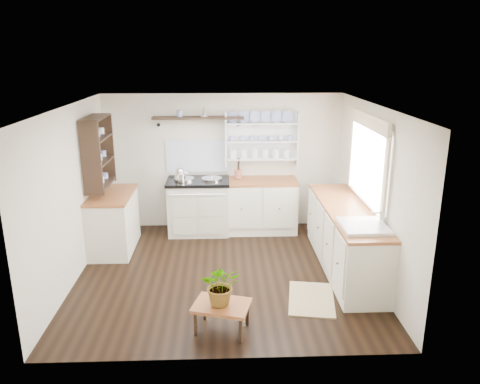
# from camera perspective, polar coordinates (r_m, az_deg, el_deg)

# --- Properties ---
(floor) EXTENTS (4.00, 3.80, 0.01)m
(floor) POSITION_cam_1_polar(r_m,az_deg,el_deg) (6.62, -1.89, -9.81)
(floor) COLOR black
(floor) RESTS_ON ground
(wall_back) EXTENTS (4.00, 0.02, 2.30)m
(wall_back) POSITION_cam_1_polar(r_m,az_deg,el_deg) (8.03, -2.07, 3.73)
(wall_back) COLOR beige
(wall_back) RESTS_ON ground
(wall_right) EXTENTS (0.02, 3.80, 2.30)m
(wall_right) POSITION_cam_1_polar(r_m,az_deg,el_deg) (6.51, 15.89, -0.04)
(wall_right) COLOR beige
(wall_right) RESTS_ON ground
(wall_left) EXTENTS (0.02, 3.80, 2.30)m
(wall_left) POSITION_cam_1_polar(r_m,az_deg,el_deg) (6.50, -19.91, -0.43)
(wall_left) COLOR beige
(wall_left) RESTS_ON ground
(ceiling) EXTENTS (4.00, 3.80, 0.01)m
(ceiling) POSITION_cam_1_polar(r_m,az_deg,el_deg) (5.96, -2.11, 10.39)
(ceiling) COLOR white
(ceiling) RESTS_ON wall_back
(window) EXTENTS (0.08, 1.55, 1.22)m
(window) POSITION_cam_1_polar(r_m,az_deg,el_deg) (6.53, 15.36, 3.82)
(window) COLOR white
(window) RESTS_ON wall_right
(aga_cooker) EXTENTS (1.03, 0.72, 0.95)m
(aga_cooker) POSITION_cam_1_polar(r_m,az_deg,el_deg) (7.90, -5.06, -1.67)
(aga_cooker) COLOR beige
(aga_cooker) RESTS_ON floor
(back_cabinets) EXTENTS (1.27, 0.63, 0.90)m
(back_cabinets) POSITION_cam_1_polar(r_m,az_deg,el_deg) (7.95, 2.32, -1.57)
(back_cabinets) COLOR beige
(back_cabinets) RESTS_ON floor
(right_cabinets) EXTENTS (0.62, 2.43, 0.90)m
(right_cabinets) POSITION_cam_1_polar(r_m,az_deg,el_deg) (6.74, 12.74, -5.44)
(right_cabinets) COLOR beige
(right_cabinets) RESTS_ON floor
(belfast_sink) EXTENTS (0.55, 0.60, 0.45)m
(belfast_sink) POSITION_cam_1_polar(r_m,az_deg,el_deg) (5.95, 14.75, -5.12)
(belfast_sink) COLOR white
(belfast_sink) RESTS_ON right_cabinets
(left_cabinets) EXTENTS (0.62, 1.13, 0.90)m
(left_cabinets) POSITION_cam_1_polar(r_m,az_deg,el_deg) (7.46, -15.18, -3.43)
(left_cabinets) COLOR beige
(left_cabinets) RESTS_ON floor
(plate_rack) EXTENTS (1.20, 0.22, 0.90)m
(plate_rack) POSITION_cam_1_polar(r_m,az_deg,el_deg) (7.94, 2.63, 6.56)
(plate_rack) COLOR white
(plate_rack) RESTS_ON wall_back
(high_shelf) EXTENTS (1.50, 0.29, 0.16)m
(high_shelf) POSITION_cam_1_polar(r_m,az_deg,el_deg) (7.78, -5.11, 8.94)
(high_shelf) COLOR black
(high_shelf) RESTS_ON wall_back
(left_shelving) EXTENTS (0.28, 0.80, 1.05)m
(left_shelving) POSITION_cam_1_polar(r_m,az_deg,el_deg) (7.20, -16.92, 4.74)
(left_shelving) COLOR black
(left_shelving) RESTS_ON wall_left
(kettle) EXTENTS (0.18, 0.18, 0.22)m
(kettle) POSITION_cam_1_polar(r_m,az_deg,el_deg) (7.65, -7.31, 2.10)
(kettle) COLOR silver
(kettle) RESTS_ON aga_cooker
(utensil_crock) EXTENTS (0.12, 0.12, 0.14)m
(utensil_crock) POSITION_cam_1_polar(r_m,az_deg,el_deg) (7.86, -0.24, 2.19)
(utensil_crock) COLOR #A5523C
(utensil_crock) RESTS_ON back_cabinets
(center_table) EXTENTS (0.69, 0.58, 0.33)m
(center_table) POSITION_cam_1_polar(r_m,az_deg,el_deg) (5.26, -2.25, -13.91)
(center_table) COLOR brown
(center_table) RESTS_ON floor
(potted_plant) EXTENTS (0.42, 0.37, 0.47)m
(potted_plant) POSITION_cam_1_polar(r_m,az_deg,el_deg) (5.12, -2.28, -11.24)
(potted_plant) COLOR #3F7233
(potted_plant) RESTS_ON center_table
(floor_rug) EXTENTS (0.68, 0.93, 0.02)m
(floor_rug) POSITION_cam_1_polar(r_m,az_deg,el_deg) (6.03, 8.69, -12.75)
(floor_rug) COLOR #8F7153
(floor_rug) RESTS_ON floor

